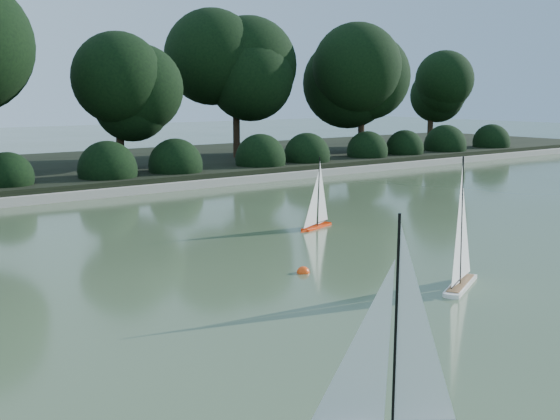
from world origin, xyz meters
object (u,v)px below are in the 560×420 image
sailboat_white_a (372,401)px  race_buoy (303,273)px  sailboat_orange (314,217)px  sailboat_white_b (463,264)px

sailboat_white_a → race_buoy: size_ratio=9.71×
race_buoy → sailboat_orange: bearing=46.7°
sailboat_white_a → sailboat_white_b: 3.92m
sailboat_white_a → sailboat_orange: sailboat_white_a is taller
sailboat_white_a → race_buoy: sailboat_white_a is taller
sailboat_white_b → race_buoy: (-1.10, 1.56, -0.25)m
sailboat_white_a → sailboat_orange: size_ratio=1.27×
sailboat_white_b → race_buoy: 1.93m
sailboat_orange → race_buoy: sailboat_orange is taller
sailboat_white_b → sailboat_orange: sailboat_white_b is taller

